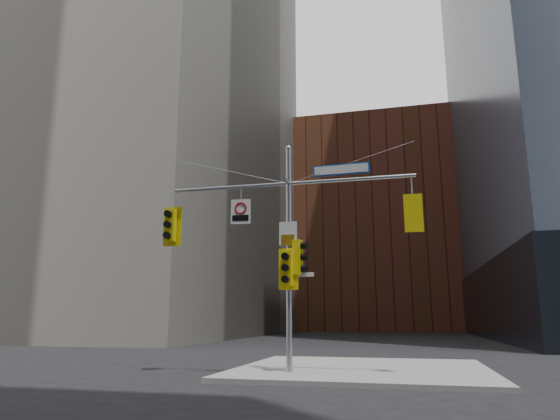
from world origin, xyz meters
The scene contains 13 objects.
ground centered at (0.00, 0.00, 0.00)m, with size 160.00×160.00×0.00m, color black.
sidewalk_corner centered at (2.00, 4.00, 0.07)m, with size 8.00×8.00×0.15m, color gray.
brick_midrise centered at (0.00, 58.00, 14.00)m, with size 26.00×20.00×28.00m, color brown.
signal_assembly centered at (0.00, 1.99, 4.42)m, with size 8.00×0.80×7.30m.
traffic_light_west_arm centered at (-4.13, 2.01, 4.80)m, with size 0.65×0.50×1.36m.
traffic_light_east_arm centered at (3.85, 1.99, 4.80)m, with size 0.55×0.43×1.15m.
traffic_light_pole_side centered at (0.33, 1.99, 3.59)m, with size 0.44×0.38×1.09m.
traffic_light_pole_front centered at (0.00, 1.73, 3.23)m, with size 0.62×0.49×1.29m.
street_sign_blade centered at (1.71, 2.00, 6.35)m, with size 1.81×0.12×0.35m.
regulatory_sign_arm centered at (-1.62, 1.97, 5.18)m, with size 0.66×0.11×0.82m.
regulatory_sign_pole centered at (0.00, 1.88, 4.32)m, with size 0.57×0.05×0.75m.
street_blade_ew centered at (0.45, 2.00, 3.05)m, with size 0.68×0.05×0.14m.
street_blade_ns centered at (0.00, 2.45, 2.96)m, with size 0.10×0.76×0.15m.
Camera 1 is at (3.53, -13.23, 1.76)m, focal length 32.00 mm.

